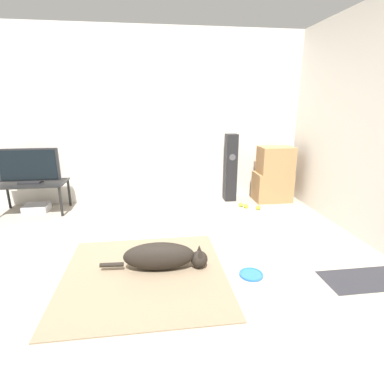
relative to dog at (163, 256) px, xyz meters
name	(u,v)px	position (x,y,z in m)	size (l,w,h in m)	color
ground_plane	(130,266)	(-0.31, 0.10, -0.14)	(12.00, 12.00, 0.00)	#9E9384
wall_back	(134,119)	(-0.31, 2.20, 1.14)	(8.00, 0.06, 2.55)	silver
area_rug	(145,274)	(-0.17, -0.07, -0.13)	(1.45, 1.46, 0.01)	#847056
dog	(163,256)	(0.00, 0.00, 0.00)	(0.99, 0.26, 0.26)	black
frisbee	(251,274)	(0.78, -0.21, -0.12)	(0.22, 0.22, 0.03)	blue
cardboard_box_lower	(272,187)	(1.81, 1.86, 0.09)	(0.56, 0.39, 0.45)	#A87A4C
cardboard_box_upper	(276,160)	(1.83, 1.85, 0.52)	(0.51, 0.35, 0.41)	#A87A4C
floor_speaker	(230,168)	(1.15, 1.98, 0.39)	(0.18, 0.18, 1.05)	black
tv_stand	(32,186)	(-1.74, 1.81, 0.25)	(0.92, 0.51, 0.43)	black
tv	(29,166)	(-1.74, 1.81, 0.53)	(0.81, 0.20, 0.48)	#232326
tennis_ball_by_boxes	(241,205)	(1.24, 1.62, -0.10)	(0.07, 0.07, 0.07)	#C6E033
tennis_ball_near_speaker	(258,207)	(1.45, 1.46, -0.10)	(0.07, 0.07, 0.07)	#C6E033
tennis_ball_loose_on_carpet	(246,206)	(1.29, 1.55, -0.10)	(0.07, 0.07, 0.07)	#C6E033
game_console	(37,208)	(-1.73, 1.83, -0.09)	(0.33, 0.27, 0.10)	#B7B7BC
door_mat	(367,279)	(1.77, -0.41, -0.13)	(0.77, 0.37, 0.01)	#28282D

